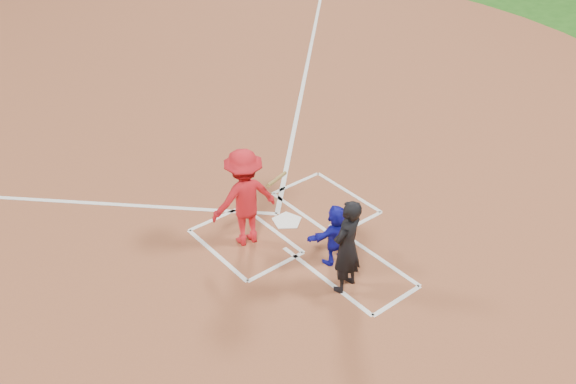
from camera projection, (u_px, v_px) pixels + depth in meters
ground at (287, 222)px, 12.08m from camera, size 120.00×120.00×0.00m
home_plate_dirt at (135, 112)px, 15.96m from camera, size 28.00×28.00×0.01m
home_plate at (287, 221)px, 12.07m from camera, size 0.60×0.60×0.02m
catcher at (336, 234)px, 10.80m from camera, size 1.06×0.39×1.12m
umpire at (347, 246)px, 10.08m from camera, size 0.69×0.53×1.69m
chalk_markings at (149, 122)px, 15.50m from camera, size 28.35×17.32×0.01m
batter_at_plate at (245, 198)px, 11.08m from camera, size 1.63×0.90×1.84m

